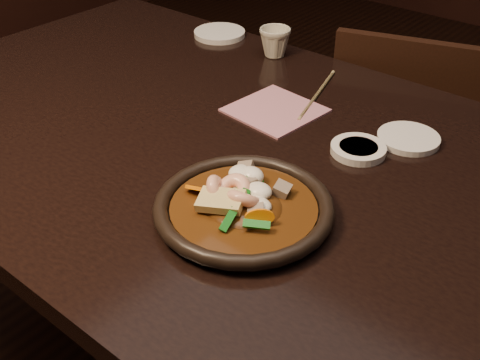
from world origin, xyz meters
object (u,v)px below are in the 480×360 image
Objects in this scene: chair at (401,157)px; table at (238,181)px; tea_cup at (275,41)px; plate at (244,208)px.

table is at bearing 67.32° from chair.
chair is 0.49m from tea_cup.
table is 0.44m from tea_cup.
plate is at bearing 78.37° from chair.
tea_cup is (-0.20, 0.37, 0.11)m from table.
table is 0.67m from chair.
table is 21.98× the size of tea_cup.
chair reaches higher than plate.
tea_cup is at bearing 27.59° from chair.
tea_cup is (-0.25, -0.25, 0.34)m from chair.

